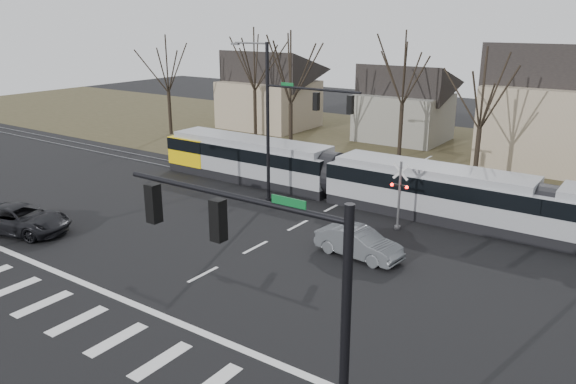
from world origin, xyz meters
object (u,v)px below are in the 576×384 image
Objects in this scene: tram at (428,189)px; sedan at (359,243)px; rail_crossing_signal at (399,198)px; suv at (21,219)px.

tram is 8.00m from sedan.
sedan is 1.17× the size of rail_crossing_signal.
suv is at bearing 120.15° from sedan.
rail_crossing_signal reaches higher than tram.
sedan is 0.75× the size of suv.
sedan is at bearing -82.21° from suv.
sedan is 18.88m from suv.
tram is 8.88× the size of sedan.
rail_crossing_signal is at bearing 5.49° from sedan.
tram is at bearing -65.00° from suv.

